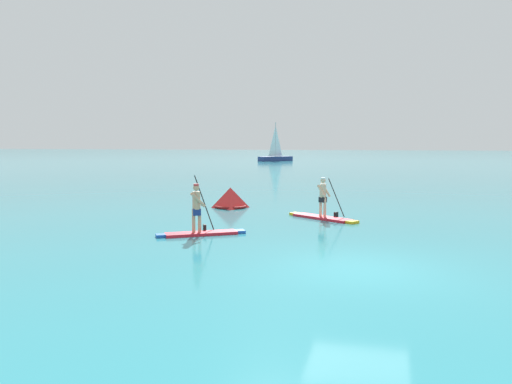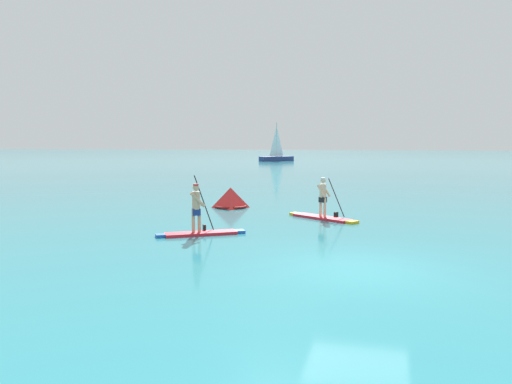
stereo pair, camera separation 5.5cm
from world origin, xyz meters
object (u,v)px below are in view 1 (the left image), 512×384
object	(u,v)px
paddleboarder_near_left	(200,223)
paddleboarder_mid_center	(323,210)
sailboat_left_horizon	(275,156)
race_marker_buoy	(230,199)

from	to	relation	value
paddleboarder_near_left	paddleboarder_mid_center	bearing A→B (deg)	20.29
paddleboarder_mid_center	sailboat_left_horizon	size ratio (longest dim) A/B	0.46
race_marker_buoy	sailboat_left_horizon	xyz separation A→B (m)	(-11.57, 62.31, 0.40)
paddleboarder_near_left	paddleboarder_mid_center	distance (m)	5.79
paddleboarder_mid_center	sailboat_left_horizon	distance (m)	66.80
paddleboarder_near_left	race_marker_buoy	xyz separation A→B (m)	(-1.18, 7.08, 0.01)
sailboat_left_horizon	paddleboarder_mid_center	bearing A→B (deg)	-126.14
paddleboarder_mid_center	race_marker_buoy	world-z (taller)	paddleboarder_mid_center
paddleboarder_near_left	race_marker_buoy	size ratio (longest dim) A/B	1.64
paddleboarder_mid_center	race_marker_buoy	xyz separation A→B (m)	(-4.70, 2.48, 0.07)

